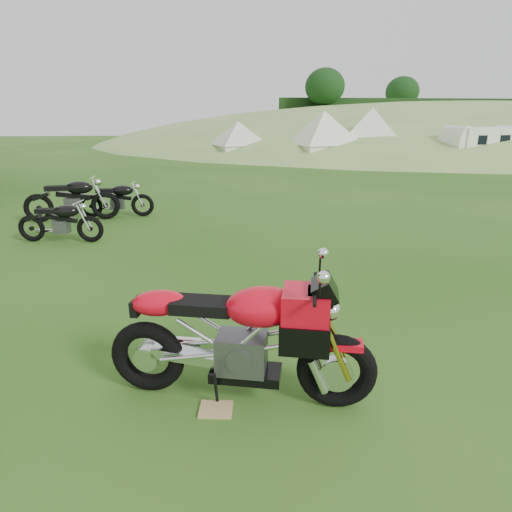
{
  "coord_description": "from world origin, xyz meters",
  "views": [
    {
      "loc": [
        -0.77,
        -4.64,
        2.33
      ],
      "look_at": [
        -0.28,
        0.4,
        0.7
      ],
      "focal_mm": 30.0,
      "sensor_mm": 36.0,
      "label": 1
    }
  ],
  "objects_px": {
    "sport_motorcycle": "(239,329)",
    "vintage_moto_c": "(71,198)",
    "vintage_moto_d": "(116,199)",
    "tent_left": "(238,139)",
    "tent_right": "(371,135)",
    "caravan": "(480,146)",
    "tent_mid": "(323,137)",
    "vintage_moto_a": "(60,221)",
    "plywood_board": "(216,409)"
  },
  "relations": [
    {
      "from": "sport_motorcycle",
      "to": "vintage_moto_c",
      "type": "distance_m",
      "value": 8.0
    },
    {
      "from": "vintage_moto_c",
      "to": "vintage_moto_d",
      "type": "bearing_deg",
      "value": 12.12
    },
    {
      "from": "vintage_moto_d",
      "to": "tent_left",
      "type": "distance_m",
      "value": 16.41
    },
    {
      "from": "tent_right",
      "to": "caravan",
      "type": "xyz_separation_m",
      "value": [
        4.75,
        -3.17,
        -0.44
      ]
    },
    {
      "from": "tent_left",
      "to": "tent_right",
      "type": "xyz_separation_m",
      "value": [
        7.58,
        -1.79,
        0.23
      ]
    },
    {
      "from": "tent_mid",
      "to": "caravan",
      "type": "distance_m",
      "value": 8.15
    },
    {
      "from": "vintage_moto_c",
      "to": "tent_mid",
      "type": "xyz_separation_m",
      "value": [
        9.58,
        14.05,
        0.8
      ]
    },
    {
      "from": "vintage_moto_a",
      "to": "caravan",
      "type": "relative_size",
      "value": 0.4
    },
    {
      "from": "plywood_board",
      "to": "vintage_moto_a",
      "type": "height_order",
      "value": "vintage_moto_a"
    },
    {
      "from": "vintage_moto_a",
      "to": "tent_right",
      "type": "bearing_deg",
      "value": 61.3
    },
    {
      "from": "vintage_moto_a",
      "to": "caravan",
      "type": "height_order",
      "value": "caravan"
    },
    {
      "from": "vintage_moto_d",
      "to": "tent_left",
      "type": "xyz_separation_m",
      "value": [
        3.94,
        15.91,
        0.72
      ]
    },
    {
      "from": "tent_mid",
      "to": "tent_left",
      "type": "bearing_deg",
      "value": 141.78
    },
    {
      "from": "vintage_moto_a",
      "to": "tent_left",
      "type": "height_order",
      "value": "tent_left"
    },
    {
      "from": "vintage_moto_c",
      "to": "caravan",
      "type": "relative_size",
      "value": 0.5
    },
    {
      "from": "caravan",
      "to": "vintage_moto_a",
      "type": "bearing_deg",
      "value": -153.81
    },
    {
      "from": "vintage_moto_a",
      "to": "tent_right",
      "type": "height_order",
      "value": "tent_right"
    },
    {
      "from": "sport_motorcycle",
      "to": "tent_left",
      "type": "distance_m",
      "value": 23.46
    },
    {
      "from": "vintage_moto_c",
      "to": "caravan",
      "type": "xyz_separation_m",
      "value": [
        17.23,
        11.27,
        0.43
      ]
    },
    {
      "from": "sport_motorcycle",
      "to": "vintage_moto_d",
      "type": "relative_size",
      "value": 1.26
    },
    {
      "from": "caravan",
      "to": "vintage_moto_d",
      "type": "bearing_deg",
      "value": -157.79
    },
    {
      "from": "plywood_board",
      "to": "tent_right",
      "type": "bearing_deg",
      "value": 67.19
    },
    {
      "from": "tent_left",
      "to": "tent_mid",
      "type": "xyz_separation_m",
      "value": [
        4.68,
        -2.19,
        0.18
      ]
    },
    {
      "from": "plywood_board",
      "to": "tent_left",
      "type": "height_order",
      "value": "tent_left"
    },
    {
      "from": "tent_left",
      "to": "tent_mid",
      "type": "distance_m",
      "value": 5.17
    },
    {
      "from": "tent_left",
      "to": "vintage_moto_d",
      "type": "bearing_deg",
      "value": -123.0
    },
    {
      "from": "tent_left",
      "to": "vintage_moto_a",
      "type": "bearing_deg",
      "value": -123.23
    },
    {
      "from": "tent_mid",
      "to": "caravan",
      "type": "height_order",
      "value": "tent_mid"
    },
    {
      "from": "tent_left",
      "to": "tent_mid",
      "type": "bearing_deg",
      "value": -44.13
    },
    {
      "from": "sport_motorcycle",
      "to": "tent_mid",
      "type": "distance_m",
      "value": 22.08
    },
    {
      "from": "vintage_moto_a",
      "to": "tent_right",
      "type": "distance_m",
      "value": 20.38
    },
    {
      "from": "plywood_board",
      "to": "vintage_moto_d",
      "type": "height_order",
      "value": "vintage_moto_d"
    },
    {
      "from": "tent_right",
      "to": "sport_motorcycle",
      "type": "bearing_deg",
      "value": -93.0
    },
    {
      "from": "tent_right",
      "to": "tent_left",
      "type": "bearing_deg",
      "value": -173.8
    },
    {
      "from": "vintage_moto_c",
      "to": "caravan",
      "type": "distance_m",
      "value": 20.59
    },
    {
      "from": "tent_left",
      "to": "plywood_board",
      "type": "bearing_deg",
      "value": -112.93
    },
    {
      "from": "vintage_moto_a",
      "to": "vintage_moto_c",
      "type": "height_order",
      "value": "vintage_moto_c"
    },
    {
      "from": "vintage_moto_d",
      "to": "tent_mid",
      "type": "relative_size",
      "value": 0.56
    },
    {
      "from": "plywood_board",
      "to": "vintage_moto_d",
      "type": "distance_m",
      "value": 8.04
    },
    {
      "from": "plywood_board",
      "to": "vintage_moto_c",
      "type": "relative_size",
      "value": 0.13
    },
    {
      "from": "vintage_moto_a",
      "to": "vintage_moto_c",
      "type": "relative_size",
      "value": 0.79
    },
    {
      "from": "sport_motorcycle",
      "to": "vintage_moto_a",
      "type": "xyz_separation_m",
      "value": [
        -3.19,
        5.29,
        -0.22
      ]
    },
    {
      "from": "vintage_moto_c",
      "to": "tent_mid",
      "type": "bearing_deg",
      "value": 49.19
    },
    {
      "from": "vintage_moto_d",
      "to": "tent_left",
      "type": "height_order",
      "value": "tent_left"
    },
    {
      "from": "tent_mid",
      "to": "sport_motorcycle",
      "type": "bearing_deg",
      "value": -119.07
    },
    {
      "from": "vintage_moto_d",
      "to": "tent_right",
      "type": "bearing_deg",
      "value": 50.74
    },
    {
      "from": "plywood_board",
      "to": "tent_left",
      "type": "relative_size",
      "value": 0.1
    },
    {
      "from": "plywood_board",
      "to": "vintage_moto_c",
      "type": "height_order",
      "value": "vintage_moto_c"
    },
    {
      "from": "sport_motorcycle",
      "to": "caravan",
      "type": "relative_size",
      "value": 0.53
    },
    {
      "from": "vintage_moto_a",
      "to": "caravan",
      "type": "xyz_separation_m",
      "value": [
        16.9,
        13.16,
        0.54
      ]
    }
  ]
}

